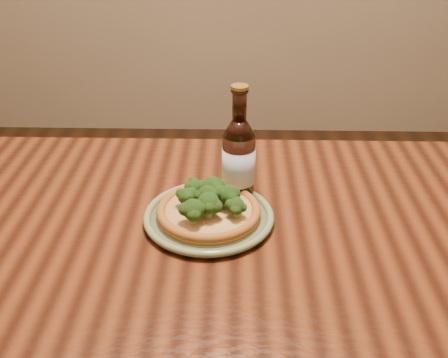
{
  "coord_description": "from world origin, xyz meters",
  "views": [
    {
      "loc": [
        -0.02,
        -0.68,
        1.34
      ],
      "look_at": [
        -0.04,
        0.22,
        0.82
      ],
      "focal_mm": 42.0,
      "sensor_mm": 36.0,
      "label": 1
    }
  ],
  "objects_px": {
    "table": "(245,284)",
    "plate": "(209,217)",
    "beer_bottle": "(239,159)",
    "pizza": "(209,208)"
  },
  "relations": [
    {
      "from": "plate",
      "to": "beer_bottle",
      "type": "distance_m",
      "value": 0.14
    },
    {
      "from": "table",
      "to": "plate",
      "type": "relative_size",
      "value": 6.24
    },
    {
      "from": "table",
      "to": "pizza",
      "type": "distance_m",
      "value": 0.16
    },
    {
      "from": "table",
      "to": "beer_bottle",
      "type": "distance_m",
      "value": 0.25
    },
    {
      "from": "beer_bottle",
      "to": "table",
      "type": "bearing_deg",
      "value": -104.64
    },
    {
      "from": "table",
      "to": "plate",
      "type": "bearing_deg",
      "value": 133.87
    },
    {
      "from": "plate",
      "to": "beer_bottle",
      "type": "height_order",
      "value": "beer_bottle"
    },
    {
      "from": "table",
      "to": "plate",
      "type": "height_order",
      "value": "plate"
    },
    {
      "from": "pizza",
      "to": "plate",
      "type": "bearing_deg",
      "value": 99.61
    },
    {
      "from": "beer_bottle",
      "to": "plate",
      "type": "bearing_deg",
      "value": -141.96
    }
  ]
}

